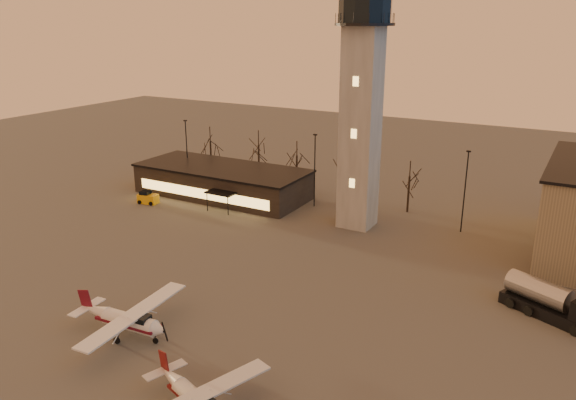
{
  "coord_description": "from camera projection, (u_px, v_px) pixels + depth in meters",
  "views": [
    {
      "loc": [
        24.82,
        -31.99,
        24.82
      ],
      "look_at": [
        -0.39,
        13.0,
        8.07
      ],
      "focal_mm": 35.0,
      "sensor_mm": 36.0,
      "label": 1
    }
  ],
  "objects": [
    {
      "name": "light_poles",
      "position": [
        365.0,
        182.0,
        69.56
      ],
      "size": [
        58.5,
        12.25,
        10.14
      ],
      "color": "black",
      "rests_on": "ground"
    },
    {
      "name": "tree_row",
      "position": [
        296.0,
        152.0,
        82.77
      ],
      "size": [
        37.2,
        9.2,
        8.8
      ],
      "color": "black",
      "rests_on": "ground"
    },
    {
      "name": "terminal",
      "position": [
        222.0,
        181.0,
        81.84
      ],
      "size": [
        25.4,
        12.2,
        4.3
      ],
      "color": "black",
      "rests_on": "ground"
    },
    {
      "name": "service_cart",
      "position": [
        148.0,
        199.0,
        78.77
      ],
      "size": [
        2.97,
        2.13,
        1.75
      ],
      "rotation": [
        0.0,
        0.0,
        0.16
      ],
      "color": "#F1AB0E",
      "rests_on": "ground"
    },
    {
      "name": "control_tower",
      "position": [
        362.0,
        94.0,
        65.59
      ],
      "size": [
        6.8,
        6.8,
        32.6
      ],
      "color": "gray",
      "rests_on": "ground"
    },
    {
      "name": "ground",
      "position": [
        214.0,
        338.0,
        45.75
      ],
      "size": [
        220.0,
        220.0,
        0.0
      ],
      "primitive_type": "plane",
      "color": "#464340",
      "rests_on": "ground"
    },
    {
      "name": "cessna_rear",
      "position": [
        132.0,
        325.0,
        45.53
      ],
      "size": [
        9.37,
        11.83,
        3.26
      ],
      "rotation": [
        0.0,
        0.0,
        0.07
      ],
      "color": "silver",
      "rests_on": "ground"
    },
    {
      "name": "fuel_truck",
      "position": [
        550.0,
        304.0,
        48.59
      ],
      "size": [
        8.6,
        5.59,
        3.1
      ],
      "rotation": [
        0.0,
        0.0,
        -0.42
      ],
      "color": "black",
      "rests_on": "ground"
    }
  ]
}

